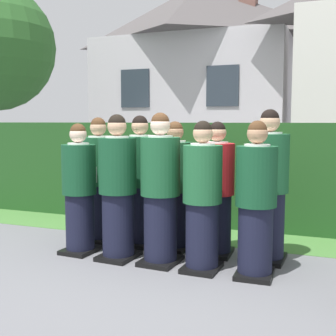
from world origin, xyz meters
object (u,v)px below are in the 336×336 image
(student_front_row_0, at_px, (79,192))
(student_rear_row_1, at_px, (140,184))
(student_front_row_3, at_px, (202,200))
(student_rear_row_4, at_px, (268,189))
(student_front_row_1, at_px, (118,191))
(student_rear_row_0, at_px, (99,183))
(student_front_row_2, at_px, (160,193))
(student_front_row_4, at_px, (256,203))
(student_in_red_blazer, at_px, (217,192))
(student_rear_row_2, at_px, (175,189))

(student_front_row_0, distance_m, student_rear_row_1, 0.80)
(student_front_row_3, xyz_separation_m, student_rear_row_4, (0.60, 0.58, 0.06))
(student_front_row_1, relative_size, student_rear_row_0, 1.02)
(student_front_row_2, relative_size, student_rear_row_4, 0.98)
(student_front_row_4, distance_m, student_rear_row_4, 0.58)
(student_rear_row_1, bearing_deg, student_front_row_0, -132.90)
(student_front_row_0, bearing_deg, student_in_red_blazer, 17.76)
(student_front_row_1, relative_size, student_front_row_2, 0.99)
(student_rear_row_4, bearing_deg, student_rear_row_0, 178.52)
(student_front_row_1, xyz_separation_m, student_front_row_2, (0.53, 0.01, 0.01))
(student_front_row_0, distance_m, student_front_row_1, 0.55)
(student_front_row_0, distance_m, student_in_red_blazer, 1.65)
(student_rear_row_1, relative_size, student_in_red_blazer, 1.05)
(student_rear_row_0, distance_m, student_rear_row_2, 1.08)
(student_rear_row_0, distance_m, student_rear_row_1, 0.59)
(student_rear_row_2, bearing_deg, student_in_red_blazer, -4.83)
(student_in_red_blazer, xyz_separation_m, student_rear_row_4, (0.60, -0.00, 0.07))
(student_front_row_2, bearing_deg, student_rear_row_4, 25.91)
(student_front_row_4, bearing_deg, student_front_row_2, 177.78)
(student_front_row_4, bearing_deg, student_rear_row_2, 150.45)
(student_front_row_1, bearing_deg, student_rear_row_0, 134.73)
(student_front_row_2, relative_size, student_in_red_blazer, 1.06)
(student_front_row_3, bearing_deg, student_rear_row_2, 130.49)
(student_rear_row_1, bearing_deg, student_front_row_4, -22.51)
(student_front_row_0, relative_size, student_in_red_blazer, 0.99)
(student_front_row_4, height_order, student_rear_row_4, student_rear_row_4)
(student_front_row_1, relative_size, student_rear_row_2, 1.05)
(student_rear_row_1, bearing_deg, student_rear_row_4, -2.94)
(student_front_row_1, bearing_deg, student_rear_row_1, 90.29)
(student_front_row_1, height_order, student_front_row_2, student_front_row_2)
(student_front_row_3, relative_size, student_front_row_4, 1.00)
(student_front_row_2, distance_m, student_front_row_4, 1.07)
(student_in_red_blazer, bearing_deg, student_front_row_0, -162.24)
(student_front_row_1, height_order, student_rear_row_0, student_front_row_1)
(student_front_row_4, distance_m, student_rear_row_2, 1.27)
(student_front_row_3, relative_size, student_rear_row_4, 0.93)
(student_front_row_4, distance_m, student_rear_row_0, 2.27)
(student_front_row_0, xyz_separation_m, student_rear_row_1, (0.54, 0.58, 0.05))
(student_front_row_0, height_order, student_rear_row_0, student_rear_row_0)
(student_front_row_2, bearing_deg, student_front_row_1, -179.44)
(student_front_row_1, relative_size, student_rear_row_4, 0.97)
(student_rear_row_1, height_order, student_rear_row_4, student_rear_row_4)
(student_front_row_0, relative_size, student_front_row_2, 0.93)
(student_rear_row_0, bearing_deg, student_in_red_blazer, -1.86)
(student_rear_row_4, bearing_deg, student_front_row_3, -135.85)
(student_front_row_3, xyz_separation_m, student_rear_row_2, (-0.54, 0.63, -0.00))
(student_front_row_4, bearing_deg, student_rear_row_1, 157.49)
(student_front_row_4, height_order, student_rear_row_2, student_front_row_4)
(student_front_row_0, xyz_separation_m, student_front_row_1, (0.54, -0.04, 0.05))
(student_front_row_2, xyz_separation_m, student_front_row_3, (0.50, -0.05, -0.04))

